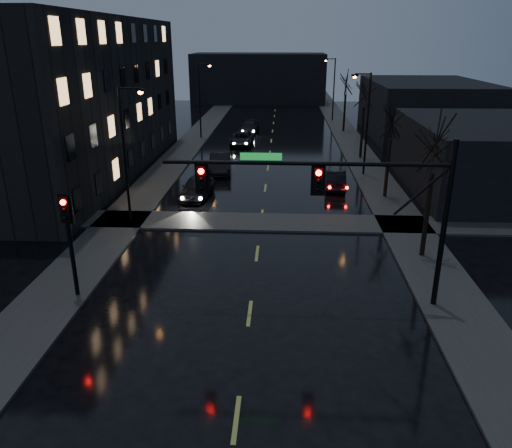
# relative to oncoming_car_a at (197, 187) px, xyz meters

# --- Properties ---
(sidewalk_left) EXTENTS (3.00, 140.00, 0.12)m
(sidewalk_left) POSITION_rel_oncoming_car_a_xyz_m (-3.83, 11.66, -0.69)
(sidewalk_left) COLOR #2D2D2B
(sidewalk_left) RESTS_ON ground
(sidewalk_right) EXTENTS (3.00, 140.00, 0.12)m
(sidewalk_right) POSITION_rel_oncoming_car_a_xyz_m (13.17, 11.66, -0.69)
(sidewalk_right) COLOR #2D2D2B
(sidewalk_right) RESTS_ON ground
(sidewalk_cross) EXTENTS (40.00, 3.00, 0.12)m
(sidewalk_cross) POSITION_rel_oncoming_car_a_xyz_m (4.67, -4.84, -0.69)
(sidewalk_cross) COLOR #2D2D2B
(sidewalk_cross) RESTS_ON ground
(apartment_block) EXTENTS (12.00, 30.00, 12.00)m
(apartment_block) POSITION_rel_oncoming_car_a_xyz_m (-11.83, 6.66, 5.25)
(apartment_block) COLOR black
(apartment_block) RESTS_ON ground
(commercial_right_near) EXTENTS (10.00, 14.00, 5.00)m
(commercial_right_near) POSITION_rel_oncoming_car_a_xyz_m (20.17, 2.66, 1.75)
(commercial_right_near) COLOR black
(commercial_right_near) RESTS_ON ground
(commercial_right_far) EXTENTS (12.00, 18.00, 6.00)m
(commercial_right_far) POSITION_rel_oncoming_car_a_xyz_m (21.67, 24.66, 2.25)
(commercial_right_far) COLOR black
(commercial_right_far) RESTS_ON ground
(far_block) EXTENTS (22.00, 10.00, 8.00)m
(far_block) POSITION_rel_oncoming_car_a_xyz_m (1.67, 54.66, 3.25)
(far_block) COLOR black
(far_block) RESTS_ON ground
(signal_mast) EXTENTS (11.11, 0.41, 7.00)m
(signal_mast) POSITION_rel_oncoming_car_a_xyz_m (8.51, -14.34, 4.12)
(signal_mast) COLOR black
(signal_mast) RESTS_ON ground
(signal_pole_left) EXTENTS (0.35, 0.41, 4.53)m
(signal_pole_left) POSITION_rel_oncoming_car_a_xyz_m (-2.83, -14.35, 2.26)
(signal_pole_left) COLOR black
(signal_pole_left) RESTS_ON ground
(tree_near) EXTENTS (3.52, 3.52, 8.08)m
(tree_near) POSITION_rel_oncoming_car_a_xyz_m (13.07, -9.34, 5.47)
(tree_near) COLOR black
(tree_near) RESTS_ON ground
(tree_mid_a) EXTENTS (3.30, 3.30, 7.58)m
(tree_mid_a) POSITION_rel_oncoming_car_a_xyz_m (13.07, 0.66, 5.08)
(tree_mid_a) COLOR black
(tree_mid_a) RESTS_ON ground
(tree_mid_b) EXTENTS (3.74, 3.74, 8.59)m
(tree_mid_b) POSITION_rel_oncoming_car_a_xyz_m (13.07, 12.66, 5.86)
(tree_mid_b) COLOR black
(tree_mid_b) RESTS_ON ground
(tree_far) EXTENTS (3.43, 3.43, 7.88)m
(tree_far) POSITION_rel_oncoming_car_a_xyz_m (13.07, 26.66, 5.31)
(tree_far) COLOR black
(tree_far) RESTS_ON ground
(streetlight_l_near) EXTENTS (1.53, 0.28, 8.00)m
(streetlight_l_near) POSITION_rel_oncoming_car_a_xyz_m (-2.92, -5.34, 4.02)
(streetlight_l_near) COLOR black
(streetlight_l_near) RESTS_ON ground
(streetlight_l_far) EXTENTS (1.53, 0.28, 8.00)m
(streetlight_l_far) POSITION_rel_oncoming_car_a_xyz_m (-2.92, 21.66, 4.02)
(streetlight_l_far) COLOR black
(streetlight_l_far) RESTS_ON ground
(streetlight_r_mid) EXTENTS (1.53, 0.28, 8.00)m
(streetlight_r_mid) POSITION_rel_oncoming_car_a_xyz_m (12.25, 6.66, 4.02)
(streetlight_r_mid) COLOR black
(streetlight_r_mid) RESTS_ON ground
(streetlight_r_far) EXTENTS (1.53, 0.28, 8.00)m
(streetlight_r_far) POSITION_rel_oncoming_car_a_xyz_m (12.25, 34.66, 4.02)
(streetlight_r_far) COLOR black
(streetlight_r_far) RESTS_ON ground
(oncoming_car_a) EXTENTS (2.26, 4.57, 1.50)m
(oncoming_car_a) POSITION_rel_oncoming_car_a_xyz_m (0.00, 0.00, 0.00)
(oncoming_car_a) COLOR black
(oncoming_car_a) RESTS_ON ground
(oncoming_car_b) EXTENTS (2.13, 5.02, 1.61)m
(oncoming_car_b) POSITION_rel_oncoming_car_a_xyz_m (0.81, 7.00, 0.06)
(oncoming_car_b) COLOR black
(oncoming_car_b) RESTS_ON ground
(oncoming_car_c) EXTENTS (2.30, 4.86, 1.34)m
(oncoming_car_c) POSITION_rel_oncoming_car_a_xyz_m (1.69, 18.03, -0.08)
(oncoming_car_c) COLOR black
(oncoming_car_c) RESTS_ON ground
(oncoming_car_d) EXTENTS (2.40, 4.83, 1.35)m
(oncoming_car_d) POSITION_rel_oncoming_car_a_xyz_m (2.02, 24.93, -0.08)
(oncoming_car_d) COLOR black
(oncoming_car_d) RESTS_ON ground
(lead_car) EXTENTS (1.75, 4.28, 1.38)m
(lead_car) POSITION_rel_oncoming_car_a_xyz_m (9.81, 2.82, -0.06)
(lead_car) COLOR black
(lead_car) RESTS_ON ground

